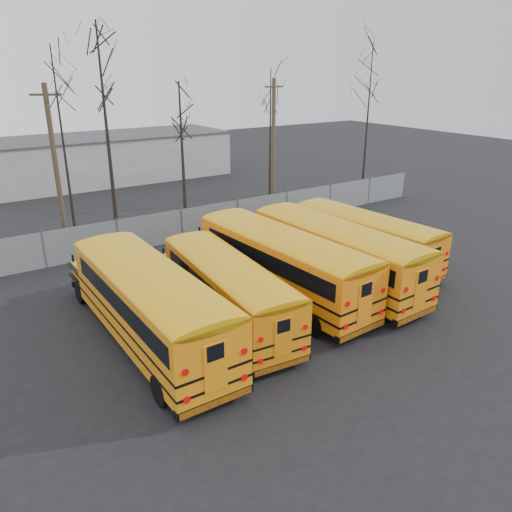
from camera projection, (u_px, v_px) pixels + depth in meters
ground at (305, 316)px, 21.46m from camera, size 120.00×120.00×0.00m
fence at (182, 225)px, 30.44m from camera, size 40.00×0.04×2.00m
distant_building at (107, 158)px, 46.67m from camera, size 22.00×8.00×4.00m
bus_a at (147, 299)px, 18.69m from camera, size 2.73×11.64×3.25m
bus_b at (226, 285)px, 20.43m from camera, size 3.23×10.33×2.85m
bus_c at (279, 259)px, 22.64m from camera, size 3.31×11.66×3.23m
bus_d at (333, 249)px, 23.87m from camera, size 3.03×11.51×3.20m
bus_e at (362, 234)px, 26.70m from camera, size 3.10×10.25×2.83m
utility_pole_left at (56, 167)px, 28.21m from camera, size 1.54×0.81×9.26m
utility_pole_right at (273, 141)px, 37.78m from camera, size 1.66×0.29×9.29m
tree_3 at (64, 150)px, 28.54m from camera, size 0.26×0.26×11.21m
tree_4 at (107, 134)px, 29.86m from camera, size 0.26×0.26×12.50m
tree_5 at (183, 160)px, 30.82m from camera, size 0.26×0.26×9.26m
tree_6 at (270, 135)px, 39.08m from camera, size 0.26×0.26×10.00m
tree_7 at (367, 119)px, 41.62m from camera, size 0.26×0.26×11.85m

